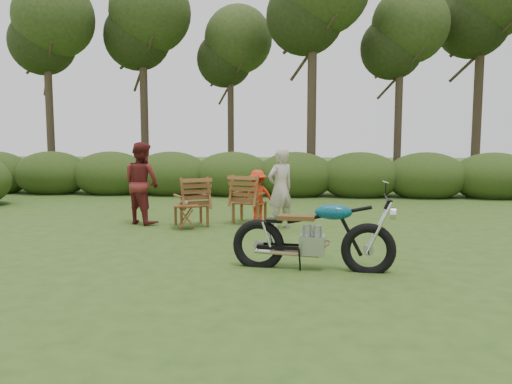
# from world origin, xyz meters

# --- Properties ---
(ground) EXTENTS (80.00, 80.00, 0.00)m
(ground) POSITION_xyz_m (0.00, 0.00, 0.00)
(ground) COLOR #2C4818
(ground) RESTS_ON ground
(tree_line) EXTENTS (22.52, 11.62, 8.14)m
(tree_line) POSITION_xyz_m (0.50, 9.74, 3.81)
(tree_line) COLOR #37291E
(tree_line) RESTS_ON ground
(motorcycle) EXTENTS (2.21, 1.04, 1.22)m
(motorcycle) POSITION_xyz_m (0.35, 0.18, 0.00)
(motorcycle) COLOR #0C7BA0
(motorcycle) RESTS_ON ground
(lawn_chair_right) EXTENTS (0.87, 0.87, 1.04)m
(lawn_chair_right) POSITION_xyz_m (-0.92, 3.92, 0.00)
(lawn_chair_right) COLOR brown
(lawn_chair_right) RESTS_ON ground
(lawn_chair_left) EXTENTS (0.95, 0.95, 1.02)m
(lawn_chair_left) POSITION_xyz_m (-2.08, 3.40, 0.00)
(lawn_chair_left) COLOR brown
(lawn_chair_left) RESTS_ON ground
(side_table) EXTENTS (0.58, 0.53, 0.50)m
(side_table) POSITION_xyz_m (-2.11, 3.02, 0.25)
(side_table) COLOR brown
(side_table) RESTS_ON ground
(cup) EXTENTS (0.13, 0.13, 0.09)m
(cup) POSITION_xyz_m (-2.12, 3.00, 0.54)
(cup) COLOR beige
(cup) RESTS_ON side_table
(adult_a) EXTENTS (0.71, 0.68, 1.63)m
(adult_a) POSITION_xyz_m (-0.23, 3.28, 0.00)
(adult_a) COLOR #BCAA9B
(adult_a) RESTS_ON ground
(adult_b) EXTENTS (1.06, 1.00, 1.74)m
(adult_b) POSITION_xyz_m (-3.19, 3.59, 0.00)
(adult_b) COLOR maroon
(adult_b) RESTS_ON ground
(child) EXTENTS (0.83, 0.62, 1.14)m
(child) POSITION_xyz_m (-0.76, 4.00, 0.00)
(child) COLOR red
(child) RESTS_ON ground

